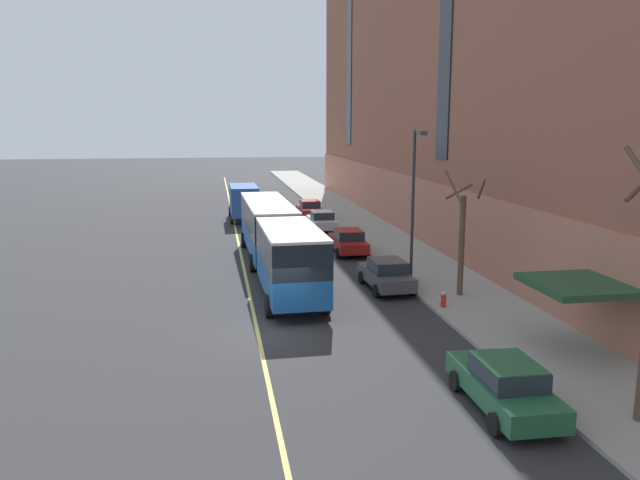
% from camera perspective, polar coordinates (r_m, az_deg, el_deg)
% --- Properties ---
extents(ground_plane, '(260.00, 260.00, 0.00)m').
position_cam_1_polar(ground_plane, '(25.27, -3.66, -8.33)').
color(ground_plane, '#303033').
extents(sidewalk, '(4.75, 160.00, 0.15)m').
position_cam_1_polar(sidewalk, '(30.35, 13.62, -5.20)').
color(sidewalk, '#9E9B93').
rests_on(sidewalk, ground).
extents(city_bus, '(3.14, 18.95, 3.54)m').
position_cam_1_polar(city_bus, '(34.30, -4.10, 0.29)').
color(city_bus, '#19569E').
rests_on(city_bus, ground).
extents(parked_car_darkgray_0, '(2.10, 4.43, 1.56)m').
position_cam_1_polar(parked_car_darkgray_0, '(31.31, 6.08, -3.13)').
color(parked_car_darkgray_0, '#4C4C51').
rests_on(parked_car_darkgray_0, ground).
extents(parked_car_white_2, '(2.00, 4.21, 1.56)m').
position_cam_1_polar(parked_car_white_2, '(48.20, 0.16, 1.78)').
color(parked_car_white_2, silver).
rests_on(parked_car_white_2, ground).
extents(parked_car_red_3, '(2.01, 4.39, 1.56)m').
position_cam_1_polar(parked_car_red_3, '(54.87, -0.96, 2.86)').
color(parked_car_red_3, '#B21E19').
rests_on(parked_car_red_3, ground).
extents(parked_car_red_4, '(2.10, 4.71, 1.56)m').
position_cam_1_polar(parked_car_red_4, '(39.84, 2.62, -0.10)').
color(parked_car_red_4, '#B21E19').
rests_on(parked_car_red_4, ground).
extents(parked_car_green_5, '(2.01, 4.67, 1.56)m').
position_cam_1_polar(parked_car_green_5, '(19.20, 16.52, -12.57)').
color(parked_car_green_5, '#23603D').
rests_on(parked_car_green_5, ground).
extents(box_truck, '(2.38, 7.21, 3.09)m').
position_cam_1_polar(box_truck, '(53.11, -7.02, 3.59)').
color(box_truck, '#285199').
rests_on(box_truck, ground).
extents(street_tree_mid_block, '(1.87, 1.73, 5.90)m').
position_cam_1_polar(street_tree_mid_block, '(29.97, 12.87, 0.37)').
color(street_tree_mid_block, brown).
rests_on(street_tree_mid_block, sidewalk).
extents(street_lamp, '(0.36, 1.48, 7.73)m').
position_cam_1_polar(street_lamp, '(32.03, 8.63, 4.44)').
color(street_lamp, '#2D2D30').
rests_on(street_lamp, sidewalk).
extents(fire_hydrant, '(0.42, 0.24, 0.72)m').
position_cam_1_polar(fire_hydrant, '(28.37, 11.22, -5.34)').
color(fire_hydrant, red).
rests_on(fire_hydrant, sidewalk).
extents(lane_centerline, '(0.16, 140.00, 0.01)m').
position_cam_1_polar(lane_centerline, '(28.05, -6.16, -6.43)').
color(lane_centerline, '#E0D66B').
rests_on(lane_centerline, ground).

